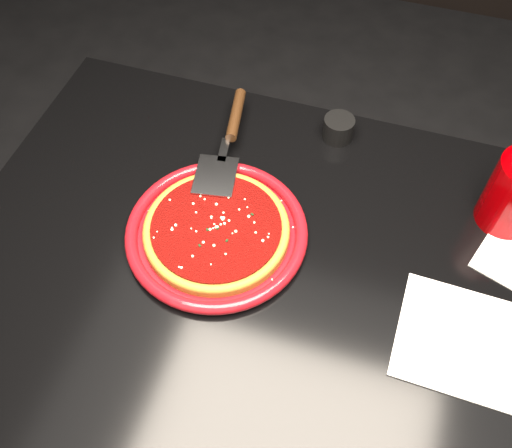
{
  "coord_description": "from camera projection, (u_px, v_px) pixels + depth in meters",
  "views": [
    {
      "loc": [
        0.06,
        -0.45,
        1.55
      ],
      "look_at": [
        -0.11,
        0.07,
        0.77
      ],
      "focal_mm": 40.0,
      "sensor_mm": 36.0,
      "label": 1
    }
  ],
  "objects": [
    {
      "name": "floor",
      "position": [
        287.0,
        422.0,
        1.53
      ],
      "size": [
        4.0,
        4.0,
        0.01
      ],
      "primitive_type": "cube",
      "color": "black",
      "rests_on": "ground"
    },
    {
      "name": "table",
      "position": [
        294.0,
        370.0,
        1.22
      ],
      "size": [
        1.2,
        0.8,
        0.75
      ],
      "primitive_type": "cube",
      "color": "black",
      "rests_on": "floor"
    },
    {
      "name": "plate",
      "position": [
        217.0,
        232.0,
        0.96
      ],
      "size": [
        0.35,
        0.35,
        0.02
      ],
      "primitive_type": "cylinder",
      "rotation": [
        0.0,
        0.0,
        0.16
      ],
      "color": "maroon",
      "rests_on": "table"
    },
    {
      "name": "pizza_crust",
      "position": [
        217.0,
        231.0,
        0.95
      ],
      "size": [
        0.28,
        0.28,
        0.01
      ],
      "primitive_type": "cylinder",
      "rotation": [
        0.0,
        0.0,
        0.16
      ],
      "color": "brown",
      "rests_on": "plate"
    },
    {
      "name": "pizza_crust_rim",
      "position": [
        216.0,
        229.0,
        0.95
      ],
      "size": [
        0.28,
        0.28,
        0.02
      ],
      "primitive_type": "torus",
      "rotation": [
        0.0,
        0.0,
        0.16
      ],
      "color": "brown",
      "rests_on": "plate"
    },
    {
      "name": "pizza_sauce",
      "position": [
        216.0,
        227.0,
        0.95
      ],
      "size": [
        0.25,
        0.25,
        0.01
      ],
      "primitive_type": "cylinder",
      "rotation": [
        0.0,
        0.0,
        0.16
      ],
      "color": "maroon",
      "rests_on": "plate"
    },
    {
      "name": "parmesan_dusting",
      "position": [
        216.0,
        225.0,
        0.94
      ],
      "size": [
        0.21,
        0.21,
        0.01
      ],
      "primitive_type": null,
      "color": "#FAEEC1",
      "rests_on": "plate"
    },
    {
      "name": "basil_flecks",
      "position": [
        216.0,
        225.0,
        0.94
      ],
      "size": [
        0.19,
        0.19,
        0.0
      ],
      "primitive_type": null,
      "color": "black",
      "rests_on": "plate"
    },
    {
      "name": "pizza_server",
      "position": [
        227.0,
        142.0,
        1.04
      ],
      "size": [
        0.14,
        0.31,
        0.02
      ],
      "primitive_type": null,
      "rotation": [
        0.0,
        0.0,
        0.18
      ],
      "color": "#BABDC2",
      "rests_on": "plate"
    },
    {
      "name": "napkin_a",
      "position": [
        458.0,
        339.0,
        0.86
      ],
      "size": [
        0.18,
        0.18,
        0.0
      ],
      "primitive_type": "cube",
      "rotation": [
        0.0,
        0.0,
        -0.03
      ],
      "color": "silver",
      "rests_on": "table"
    },
    {
      "name": "ramekin",
      "position": [
        338.0,
        128.0,
        1.08
      ],
      "size": [
        0.06,
        0.06,
        0.04
      ],
      "primitive_type": "cylinder",
      "rotation": [
        0.0,
        0.0,
        -0.1
      ],
      "color": "black",
      "rests_on": "table"
    }
  ]
}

